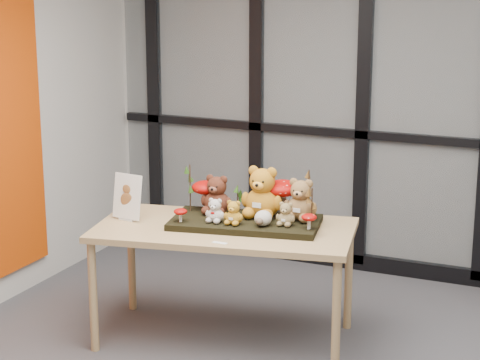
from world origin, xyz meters
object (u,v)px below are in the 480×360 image
at_px(plush_cream_hedgehog, 263,217).
at_px(mushroom_back_right, 283,196).
at_px(display_table, 225,237).
at_px(mushroom_back_left, 206,194).
at_px(bear_small_yellow, 234,211).
at_px(bear_pooh_yellow, 263,189).
at_px(mushroom_front_right, 309,221).
at_px(bear_white_bow, 215,209).
at_px(bear_brown_medium, 217,192).
at_px(bear_beige_small, 286,213).
at_px(diorama_tray, 245,222).
at_px(sign_holder, 127,199).
at_px(mushroom_front_left, 180,215).
at_px(bear_tan_back, 301,197).

height_order(plush_cream_hedgehog, mushroom_back_right, mushroom_back_right).
relative_size(display_table, mushroom_back_left, 8.21).
bearing_deg(bear_small_yellow, mushroom_back_right, 46.76).
bearing_deg(bear_pooh_yellow, mushroom_back_left, 168.04).
bearing_deg(mushroom_front_right, bear_white_bow, -170.81).
bearing_deg(bear_white_bow, bear_brown_medium, 101.33).
bearing_deg(display_table, bear_beige_small, -1.68).
relative_size(diorama_tray, bear_beige_small, 5.70).
xyz_separation_m(display_table, sign_holder, (-0.61, -0.10, 0.20)).
bearing_deg(mushroom_front_left, display_table, 28.13).
xyz_separation_m(diorama_tray, bear_brown_medium, (-0.21, 0.05, 0.15)).
xyz_separation_m(diorama_tray, mushroom_front_right, (0.42, -0.03, 0.07)).
height_order(bear_small_yellow, mushroom_back_left, mushroom_back_left).
bearing_deg(bear_pooh_yellow, bear_small_yellow, -124.52).
bearing_deg(bear_beige_small, diorama_tray, 165.11).
bearing_deg(display_table, mushroom_front_right, -5.78).
distance_m(display_table, mushroom_front_right, 0.55).
relative_size(bear_white_bow, mushroom_back_left, 0.79).
distance_m(bear_beige_small, mushroom_front_right, 0.15).
bearing_deg(diorama_tray, bear_small_yellow, -112.18).
bearing_deg(bear_tan_back, bear_brown_medium, 177.82).
bearing_deg(bear_small_yellow, bear_beige_small, 8.09).
bearing_deg(sign_holder, bear_tan_back, 23.78).
height_order(display_table, plush_cream_hedgehog, plush_cream_hedgehog).
relative_size(diorama_tray, plush_cream_hedgehog, 8.69).
distance_m(display_table, mushroom_front_left, 0.30).
bearing_deg(sign_holder, display_table, 16.11).
distance_m(bear_white_bow, mushroom_front_right, 0.57).
bearing_deg(diorama_tray, plush_cream_hedgehog, -38.86).
bearing_deg(mushroom_back_right, bear_beige_small, -63.75).
distance_m(display_table, plush_cream_hedgehog, 0.30).
relative_size(bear_beige_small, sign_holder, 0.54).
distance_m(display_table, bear_pooh_yellow, 0.37).
relative_size(bear_tan_back, mushroom_back_right, 1.16).
height_order(bear_tan_back, mushroom_front_left, bear_tan_back).
relative_size(plush_cream_hedgehog, mushroom_back_right, 0.42).
distance_m(bear_brown_medium, bear_beige_small, 0.49).
relative_size(display_table, diorama_tray, 1.87).
distance_m(bear_brown_medium, sign_holder, 0.56).
xyz_separation_m(bear_beige_small, mushroom_back_left, (-0.58, 0.12, 0.02)).
bearing_deg(bear_beige_small, mushroom_back_right, 105.13).
relative_size(bear_white_bow, mushroom_back_right, 0.67).
distance_m(bear_brown_medium, bear_tan_back, 0.53).
bearing_deg(bear_pooh_yellow, bear_white_bow, -145.33).
height_order(display_table, diorama_tray, diorama_tray).
xyz_separation_m(mushroom_front_right, sign_holder, (-1.13, -0.15, 0.04)).
distance_m(diorama_tray, bear_white_bow, 0.21).
bearing_deg(mushroom_back_left, mushroom_front_left, -94.07).
bearing_deg(mushroom_back_right, sign_holder, -157.46).
bearing_deg(bear_white_bow, bear_beige_small, 3.05).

